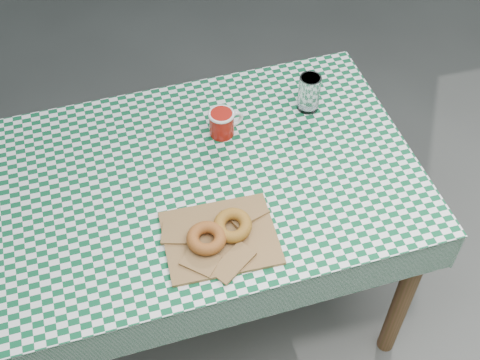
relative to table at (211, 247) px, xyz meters
The scene contains 8 objects.
ground 0.40m from the table, 50.82° to the left, with size 60.00×60.00×0.00m, color #474743.
table is the anchor object (origin of this frame).
tablecloth 0.38m from the table, 90.00° to the left, with size 1.26×0.84×0.01m, color #0C512D.
paper_bag 0.45m from the table, 93.36° to the right, with size 0.30×0.24×0.02m, color olive.
bagel_front 0.49m from the table, 102.22° to the right, with size 0.11×0.11×0.03m, color #A15121.
bagel_back 0.47m from the table, 83.85° to the right, with size 0.11×0.11×0.03m, color #9D6A20.
coffee_mug 0.46m from the table, 62.09° to the left, with size 0.15×0.15×0.09m, color #9D120A, non-canonical shape.
drinking_glass 0.62m from the table, 28.07° to the left, with size 0.07×0.07×0.13m, color white.
Camera 1 is at (-0.29, -1.31, 2.17)m, focal length 47.03 mm.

